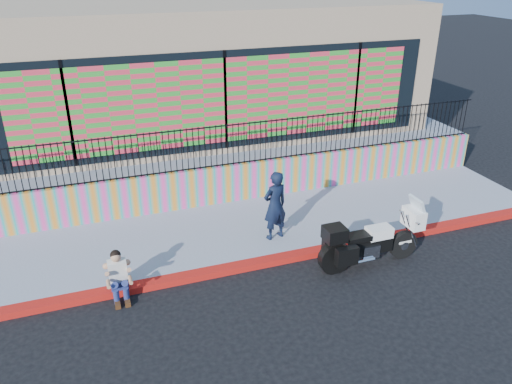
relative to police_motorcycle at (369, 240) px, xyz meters
name	(u,v)px	position (x,y,z in m)	size (l,w,h in m)	color
ground	(278,262)	(-1.92, 0.80, -0.65)	(90.00, 90.00, 0.00)	black
red_curb	(278,259)	(-1.92, 0.80, -0.58)	(16.00, 0.30, 0.15)	#A6200B
sidewalk	(254,227)	(-1.92, 2.45, -0.58)	(16.00, 3.00, 0.15)	gray
mural_wall	(236,182)	(-1.92, 4.05, 0.05)	(16.00, 0.20, 1.10)	#FF43A1
metal_fence	(235,144)	(-1.92, 4.05, 1.20)	(15.80, 0.04, 1.20)	black
elevated_platform	(195,132)	(-1.92, 9.15, -0.03)	(16.00, 10.00, 1.25)	gray
storefront_building	(193,61)	(-1.92, 8.93, 2.60)	(14.00, 8.06, 4.00)	tan
police_motorcycle	(369,240)	(0.00, 0.00, 0.00)	(2.50, 0.83, 1.56)	black
police_officer	(275,206)	(-1.67, 1.66, 0.39)	(0.65, 0.43, 1.78)	black
seated_man	(119,280)	(-5.55, 0.63, -0.20)	(0.54, 0.71, 1.06)	navy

